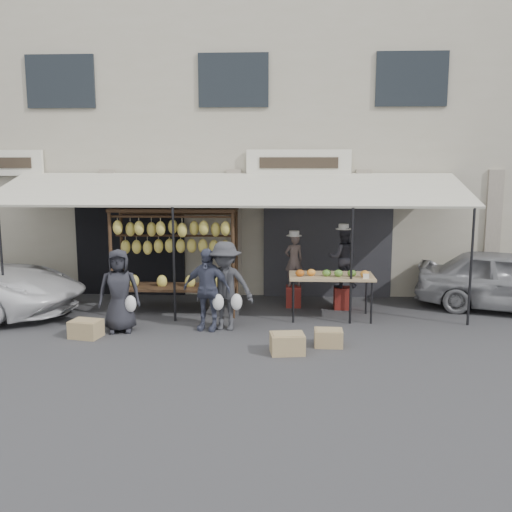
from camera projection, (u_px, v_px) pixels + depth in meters
The scene contains 16 objects.
ground_plane at pixel (218, 339), 10.31m from camera, with size 90.00×90.00×0.00m, color #2D2D30.
shophouse at pixel (243, 145), 16.12m from camera, with size 24.00×6.15×7.30m.
awning at pixel (229, 190), 12.13m from camera, with size 10.00×2.35×2.92m.
banana_rack at pixel (174, 240), 11.83m from camera, with size 2.60×0.90×2.24m.
produce_table at pixel (331, 277), 11.53m from camera, with size 1.70×0.90×1.04m.
vendor_left at pixel (294, 260), 12.46m from camera, with size 0.42×0.28×1.16m, color #564743.
vendor_right at pixel (343, 258), 12.28m from camera, with size 0.63×0.49×1.31m, color #27272E.
customer_left at pixel (119, 291), 10.65m from camera, with size 0.77×0.50×1.57m, color #222229.
customer_mid at pixel (207, 289), 10.78m from camera, with size 0.92×0.38×1.57m, color #40455A.
customer_right at pixel (225, 286), 10.79m from camera, with size 1.09×0.63×1.69m, color #313236.
stool_left at pixel (293, 296), 12.60m from camera, with size 0.33×0.33×0.46m, color maroon.
stool_right at pixel (342, 298), 12.42m from camera, with size 0.34×0.34×0.48m, color maroon.
crate_near_a at pixel (287, 344), 9.52m from camera, with size 0.56×0.42×0.33m, color tan.
crate_near_b at pixel (328, 338), 9.90m from camera, with size 0.49×0.37×0.29m, color tan.
crate_far at pixel (86, 329), 10.39m from camera, with size 0.53×0.40×0.32m, color tan.
sedan at pixel (511, 281), 12.17m from camera, with size 1.56×3.88×1.32m, color gray.
Camera 1 is at (1.19, -9.88, 3.16)m, focal length 40.00 mm.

